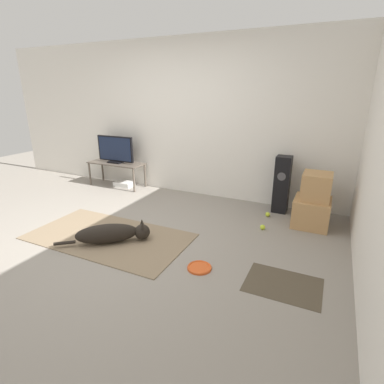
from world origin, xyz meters
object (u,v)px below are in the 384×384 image
Objects in this scene: dog at (113,233)px; tennis_ball_by_boxes at (263,227)px; tv at (115,150)px; tv_stand at (116,165)px; cardboard_box_lower at (311,212)px; floor_speaker at (282,184)px; tennis_ball_near_speaker at (268,214)px; game_console at (124,184)px; frisbee at (199,267)px; cardboard_box_upper at (316,186)px.

dog is 13.54× the size of tennis_ball_by_boxes.
dog is 1.90m from tennis_ball_by_boxes.
tv reaches higher than tennis_ball_by_boxes.
cardboard_box_lower is at bearing -5.07° from tv_stand.
floor_speaker reaches higher than tennis_ball_near_speaker.
tv_stand is at bearing -179.75° from floor_speaker.
cardboard_box_lower is at bearing -5.73° from game_console.
tennis_ball_near_speaker reaches higher than frisbee.
tv_stand reaches higher than game_console.
cardboard_box_upper reaches higher than tv_stand.
tennis_ball_near_speaker is at bearing 175.99° from cardboard_box_lower.
cardboard_box_upper is 0.87m from tennis_ball_by_boxes.
game_console reaches higher than frisbee.
tv_stand is (-3.48, 0.31, 0.21)m from cardboard_box_lower.
cardboard_box_upper is at bearing -3.40° from tennis_ball_near_speaker.
tennis_ball_by_boxes is at bearing -96.54° from floor_speaker.
tv reaches higher than game_console.
frisbee is 3.12m from game_console.
cardboard_box_lower is 1.27× the size of cardboard_box_upper.
tv_stand is at bearing -90.00° from tv.
tv is (-3.48, 0.31, 0.51)m from cardboard_box_lower.
dog is at bearing -133.31° from tennis_ball_near_speaker.
cardboard_box_lower is 0.36m from cardboard_box_upper.
dog is 1.06× the size of floor_speaker.
dog is at bearing -143.26° from cardboard_box_lower.
tennis_ball_near_speaker is at bearing -112.37° from floor_speaker.
dog is 3.57× the size of frisbee.
floor_speaker reaches higher than game_console.
cardboard_box_upper is (0.94, 1.61, 0.53)m from frisbee.
cardboard_box_lower reaches higher than tennis_ball_near_speaker.
frisbee is 0.33× the size of tv.
game_console is at bearing 124.35° from dog.
cardboard_box_lower is (0.92, 1.61, 0.17)m from frisbee.
frisbee is at bearing -119.82° from cardboard_box_lower.
cardboard_box_lower is 0.66× the size of tv.
tennis_ball_near_speaker is (-0.58, 0.04, -0.15)m from cardboard_box_lower.
cardboard_box_lower is at bearing -5.11° from tv.
frisbee is at bearing -101.83° from tennis_ball_near_speaker.
floor_speaker is at bearing 83.46° from tennis_ball_by_boxes.
tennis_ball_by_boxes and tennis_ball_near_speaker have the same top height.
frisbee is 3.27m from tv.
tv_stand is at bearing 174.72° from tennis_ball_near_speaker.
cardboard_box_lower is at bearing 36.74° from dog.
tennis_ball_near_speaker is (-0.12, -0.28, -0.39)m from floor_speaker.
tv_stand is at bearing 175.04° from cardboard_box_upper.
dog is 2.54× the size of game_console.
tv_stand reaches higher than dog.
cardboard_box_upper reaches higher than dog.
tennis_ball_by_boxes is at bearing -142.31° from cardboard_box_lower.
tv_stand is at bearing 166.04° from tennis_ball_by_boxes.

